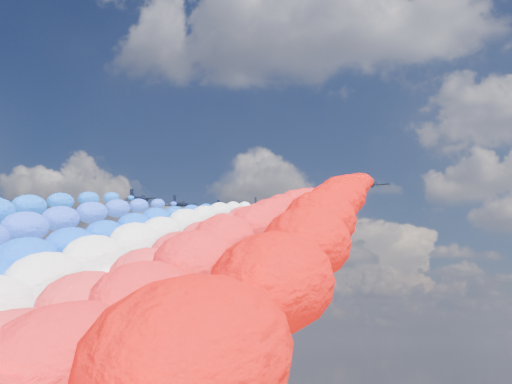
% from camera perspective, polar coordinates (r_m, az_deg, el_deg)
% --- Properties ---
extents(jet_0, '(8.69, 11.56, 4.42)m').
position_cam_1_polar(jet_0, '(150.58, -10.40, -0.56)').
color(jet_0, black).
extents(jet_1, '(8.20, 11.21, 4.42)m').
position_cam_1_polar(jet_1, '(155.29, -6.78, -1.08)').
color(jet_1, black).
extents(trail_1, '(7.16, 133.01, 47.14)m').
position_cam_1_polar(trail_1, '(92.44, -21.75, -4.98)').
color(trail_1, blue).
extents(jet_2, '(8.75, 11.60, 4.42)m').
position_cam_1_polar(jet_2, '(159.42, -2.90, -1.48)').
color(jet_2, black).
extents(trail_2, '(7.16, 133.01, 47.14)m').
position_cam_1_polar(trail_2, '(94.07, -14.76, -5.62)').
color(trail_2, '#0D50FE').
extents(jet_3, '(8.33, 11.30, 4.42)m').
position_cam_1_polar(jet_3, '(156.66, 0.27, -1.28)').
color(jet_3, black).
extents(trail_3, '(7.16, 133.01, 47.14)m').
position_cam_1_polar(trail_3, '(89.67, -9.70, -5.51)').
color(trail_3, white).
extents(jet_4, '(8.30, 11.28, 4.42)m').
position_cam_1_polar(jet_4, '(167.10, 1.86, -2.04)').
color(jet_4, black).
extents(trail_4, '(7.16, 133.01, 47.14)m').
position_cam_1_polar(trail_4, '(99.43, -6.01, -6.39)').
color(trail_4, white).
extents(jet_5, '(8.69, 11.56, 4.42)m').
position_cam_1_polar(jet_5, '(155.06, 3.84, -1.12)').
color(jet_5, black).
extents(trail_5, '(7.16, 133.01, 47.14)m').
position_cam_1_polar(trail_5, '(86.59, -3.59, -5.40)').
color(trail_5, red).
extents(jet_6, '(8.31, 11.29, 4.42)m').
position_cam_1_polar(jet_6, '(146.09, 6.44, -0.30)').
color(jet_6, black).
extents(trail_6, '(7.16, 133.01, 47.14)m').
position_cam_1_polar(trail_6, '(76.76, 0.45, -4.40)').
color(trail_6, red).
extents(jet_7, '(8.36, 11.32, 4.42)m').
position_cam_1_polar(jet_7, '(137.09, 10.21, 0.70)').
color(jet_7, black).
extents(trail_7, '(7.16, 133.01, 47.14)m').
position_cam_1_polar(trail_7, '(66.90, 7.32, -2.95)').
color(trail_7, red).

